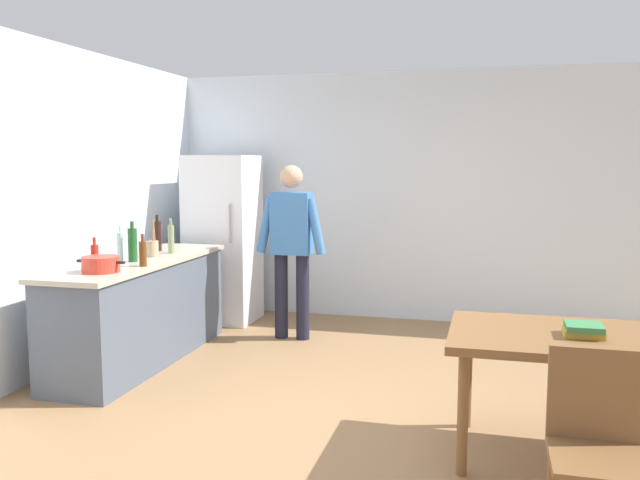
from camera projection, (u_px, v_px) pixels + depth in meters
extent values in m
plane|color=#936D47|center=(346.00, 417.00, 4.48)|extent=(14.00, 14.00, 0.00)
cube|color=silver|center=(405.00, 197.00, 7.21)|extent=(6.40, 0.12, 2.70)
cube|color=silver|center=(29.00, 210.00, 5.17)|extent=(0.12, 5.60, 2.70)
cube|color=#4C5666|center=(141.00, 313.00, 5.70)|extent=(0.60, 2.12, 0.86)
cube|color=#B2A893|center=(139.00, 261.00, 5.65)|extent=(0.64, 2.20, 0.04)
cube|color=white|center=(223.00, 239.00, 7.16)|extent=(0.70, 0.64, 1.80)
cylinder|color=#B2B2B7|center=(230.00, 224.00, 6.76)|extent=(0.02, 0.02, 0.40)
cylinder|color=#1E1E2D|center=(281.00, 296.00, 6.48)|extent=(0.13, 0.13, 0.84)
cylinder|color=#1E1E2D|center=(303.00, 297.00, 6.42)|extent=(0.13, 0.13, 0.84)
cube|color=#3D75B7|center=(292.00, 223.00, 6.37)|extent=(0.38, 0.22, 0.60)
sphere|color=tan|center=(291.00, 177.00, 6.31)|extent=(0.22, 0.22, 0.22)
cylinder|color=#3D75B7|center=(266.00, 225.00, 6.39)|extent=(0.20, 0.09, 0.55)
cylinder|color=#3D75B7|center=(315.00, 226.00, 6.27)|extent=(0.20, 0.09, 0.55)
cube|color=brown|center=(574.00, 339.00, 3.76)|extent=(1.40, 0.90, 0.05)
cylinder|color=brown|center=(463.00, 414.00, 3.62)|extent=(0.06, 0.06, 0.70)
cylinder|color=brown|center=(467.00, 375.00, 4.29)|extent=(0.06, 0.06, 0.70)
cube|color=brown|center=(601.00, 461.00, 2.78)|extent=(0.42, 0.42, 0.04)
cube|color=brown|center=(597.00, 394.00, 2.94)|extent=(0.42, 0.04, 0.42)
cylinder|color=red|center=(101.00, 264.00, 4.98)|extent=(0.28, 0.28, 0.12)
cube|color=black|center=(81.00, 261.00, 5.02)|extent=(0.06, 0.03, 0.02)
cube|color=black|center=(121.00, 262.00, 4.93)|extent=(0.06, 0.03, 0.02)
cylinder|color=tan|center=(152.00, 249.00, 5.79)|extent=(0.11, 0.11, 0.14)
cylinder|color=olive|center=(154.00, 233.00, 5.78)|extent=(0.02, 0.05, 0.22)
cylinder|color=olive|center=(153.00, 233.00, 5.76)|extent=(0.02, 0.04, 0.22)
cylinder|color=black|center=(157.00, 236.00, 6.17)|extent=(0.08, 0.08, 0.28)
cylinder|color=black|center=(157.00, 218.00, 6.15)|extent=(0.03, 0.03, 0.06)
cylinder|color=#B22319|center=(95.00, 256.00, 5.19)|extent=(0.06, 0.06, 0.18)
cylinder|color=#B22319|center=(94.00, 241.00, 5.18)|extent=(0.02, 0.02, 0.06)
cylinder|color=silver|center=(121.00, 247.00, 5.55)|extent=(0.07, 0.07, 0.24)
cylinder|color=silver|center=(120.00, 229.00, 5.54)|extent=(0.03, 0.03, 0.06)
cylinder|color=#1E5123|center=(133.00, 245.00, 5.49)|extent=(0.08, 0.08, 0.28)
cylinder|color=#1E5123|center=(132.00, 225.00, 5.47)|extent=(0.03, 0.03, 0.06)
cylinder|color=gray|center=(171.00, 239.00, 6.00)|extent=(0.06, 0.06, 0.26)
cylinder|color=gray|center=(171.00, 222.00, 5.98)|extent=(0.02, 0.02, 0.06)
cylinder|color=#5B3314|center=(143.00, 254.00, 5.25)|extent=(0.06, 0.06, 0.20)
cylinder|color=#5B3314|center=(142.00, 238.00, 5.24)|extent=(0.02, 0.02, 0.06)
cube|color=gold|center=(583.00, 332.00, 3.72)|extent=(0.22, 0.18, 0.04)
cube|color=#387A47|center=(584.00, 327.00, 3.70)|extent=(0.20, 0.20, 0.03)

